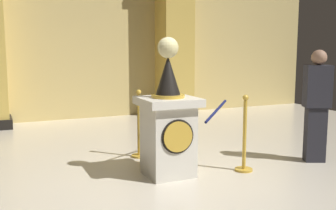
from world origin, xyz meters
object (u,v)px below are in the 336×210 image
(stanchion_far, at_px, (139,134))
(stanchion_near, at_px, (244,145))
(bystander_guest, at_px, (317,103))
(pedestal_clock, at_px, (168,124))

(stanchion_far, bearing_deg, stanchion_near, -49.35)
(bystander_guest, bearing_deg, pedestal_clock, 172.83)
(pedestal_clock, height_order, bystander_guest, pedestal_clock)
(bystander_guest, bearing_deg, stanchion_far, 150.82)
(stanchion_far, height_order, bystander_guest, bystander_guest)
(stanchion_far, bearing_deg, pedestal_clock, -87.16)
(stanchion_far, bearing_deg, bystander_guest, -29.18)
(pedestal_clock, relative_size, stanchion_far, 1.73)
(stanchion_far, xyz_separation_m, bystander_guest, (2.26, -1.26, 0.50))
(pedestal_clock, xyz_separation_m, stanchion_near, (1.01, -0.25, -0.32))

